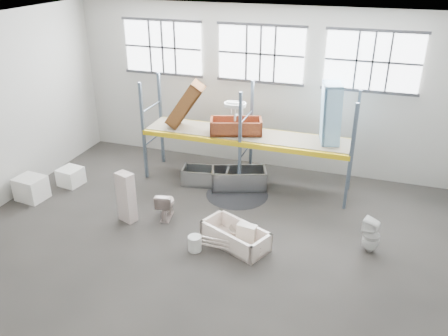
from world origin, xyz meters
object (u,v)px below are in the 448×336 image
at_px(rust_tub_flat, 236,126).
at_px(blue_tub_upright, 331,114).
at_px(bathtub_beige, 235,236).
at_px(toilet_beige, 166,204).
at_px(toilet_white, 371,235).
at_px(carton_near, 31,188).
at_px(steel_tub_right, 239,178).
at_px(cistern_tall, 126,197).
at_px(bucket, 195,243).
at_px(steel_tub_left, 206,176).

distance_m(rust_tub_flat, blue_tub_upright, 2.68).
distance_m(bathtub_beige, rust_tub_flat, 3.60).
height_order(toilet_beige, toilet_white, toilet_white).
relative_size(bathtub_beige, carton_near, 2.12).
bearing_deg(steel_tub_right, cistern_tall, -129.60).
height_order(toilet_white, rust_tub_flat, rust_tub_flat).
bearing_deg(bucket, rust_tub_flat, 91.99).
bearing_deg(carton_near, cistern_tall, -2.69).
relative_size(steel_tub_left, blue_tub_upright, 0.81).
distance_m(steel_tub_right, blue_tub_upright, 3.24).
height_order(rust_tub_flat, bucket, rust_tub_flat).
xyz_separation_m(steel_tub_left, carton_near, (-4.35, -2.41, 0.08)).
bearing_deg(rust_tub_flat, toilet_beige, -114.65).
height_order(toilet_beige, carton_near, toilet_beige).
height_order(bathtub_beige, bucket, bathtub_beige).
bearing_deg(rust_tub_flat, carton_near, -151.72).
xyz_separation_m(bathtub_beige, toilet_white, (3.06, 0.75, 0.19)).
distance_m(bathtub_beige, toilet_beige, 2.19).
bearing_deg(bucket, carton_near, 171.01).
distance_m(toilet_beige, carton_near, 4.04).
bearing_deg(bathtub_beige, toilet_beige, -172.01).
relative_size(cistern_tall, carton_near, 1.76).
relative_size(toilet_beige, steel_tub_right, 0.48).
bearing_deg(steel_tub_left, cistern_tall, -115.18).
bearing_deg(carton_near, steel_tub_right, 25.19).
xyz_separation_m(cistern_tall, bucket, (2.15, -0.69, -0.49)).
xyz_separation_m(toilet_beige, blue_tub_upright, (3.74, 2.70, 2.01)).
xyz_separation_m(toilet_white, rust_tub_flat, (-4.02, 2.34, 1.39)).
xyz_separation_m(toilet_white, steel_tub_left, (-4.84, 1.97, -0.18)).
bearing_deg(cistern_tall, steel_tub_left, 84.63).
xyz_separation_m(toilet_beige, cistern_tall, (-0.88, -0.45, 0.29)).
xyz_separation_m(toilet_white, steel_tub_right, (-3.84, 2.08, -0.14)).
bearing_deg(toilet_beige, rust_tub_flat, -124.96).
height_order(cistern_tall, rust_tub_flat, rust_tub_flat).
height_order(toilet_beige, rust_tub_flat, rust_tub_flat).
distance_m(toilet_white, carton_near, 9.20).
relative_size(steel_tub_right, blue_tub_upright, 0.94).
distance_m(bathtub_beige, cistern_tall, 3.01).
relative_size(bathtub_beige, toilet_white, 1.90).
relative_size(toilet_white, bucket, 2.29).
bearing_deg(toilet_beige, cistern_tall, 16.73).
distance_m(steel_tub_left, steel_tub_right, 1.01).
relative_size(steel_tub_left, carton_near, 1.79).
bearing_deg(blue_tub_upright, rust_tub_flat, -175.17).
distance_m(toilet_beige, bucket, 1.71).
distance_m(toilet_beige, steel_tub_right, 2.58).
bearing_deg(steel_tub_left, bucket, -73.75).
bearing_deg(blue_tub_upright, bathtub_beige, -116.44).
bearing_deg(steel_tub_left, rust_tub_flat, 24.53).
distance_m(toilet_beige, steel_tub_left, 2.13).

